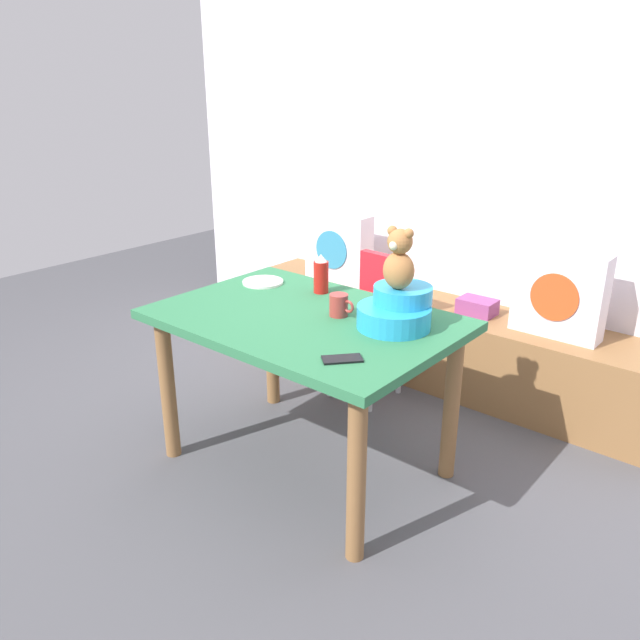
{
  "coord_description": "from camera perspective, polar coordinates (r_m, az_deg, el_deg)",
  "views": [
    {
      "loc": [
        1.67,
        -1.89,
        1.7
      ],
      "look_at": [
        0.0,
        0.1,
        0.69
      ],
      "focal_mm": 35.63,
      "sensor_mm": 36.0,
      "label": 1
    }
  ],
  "objects": [
    {
      "name": "teddy_bear",
      "position": [
        2.51,
        7.11,
        5.36
      ],
      "size": [
        0.13,
        0.12,
        0.25
      ],
      "color": "#A96F3C",
      "rests_on": "infant_seat_teal"
    },
    {
      "name": "pillow_floral_right",
      "position": [
        3.37,
        20.73,
        2.22
      ],
      "size": [
        0.44,
        0.15,
        0.44
      ],
      "color": "silver",
      "rests_on": "window_bench"
    },
    {
      "name": "coffee_mug",
      "position": [
        2.68,
        1.74,
        1.34
      ],
      "size": [
        0.12,
        0.08,
        0.09
      ],
      "color": "#9E332D",
      "rests_on": "dining_table"
    },
    {
      "name": "pillow_floral_left",
      "position": [
        4.02,
        1.68,
        6.51
      ],
      "size": [
        0.44,
        0.15,
        0.44
      ],
      "color": "silver",
      "rests_on": "window_bench"
    },
    {
      "name": "dinner_plate_near",
      "position": [
        3.13,
        -5.15,
        3.42
      ],
      "size": [
        0.2,
        0.2,
        0.01
      ],
      "primitive_type": "cylinder",
      "color": "white",
      "rests_on": "dining_table"
    },
    {
      "name": "book_stack",
      "position": [
        3.6,
        13.93,
        1.18
      ],
      "size": [
        0.2,
        0.14,
        0.09
      ],
      "primitive_type": "cube",
      "color": "#8A3E7B",
      "rests_on": "window_bench"
    },
    {
      "name": "ground_plane",
      "position": [
        3.04,
        -1.24,
        -12.76
      ],
      "size": [
        8.0,
        8.0,
        0.0
      ],
      "primitive_type": "plane",
      "color": "#4C4C51"
    },
    {
      "name": "ketchup_bottle",
      "position": [
        2.96,
        0.09,
        4.1
      ],
      "size": [
        0.07,
        0.07,
        0.18
      ],
      "color": "red",
      "rests_on": "dining_table"
    },
    {
      "name": "back_wall",
      "position": [
        3.76,
        13.81,
        14.53
      ],
      "size": [
        4.4,
        0.1,
        2.6
      ],
      "primitive_type": "cube",
      "color": "silver",
      "rests_on": "ground_plane"
    },
    {
      "name": "infant_seat_teal",
      "position": [
        2.58,
        6.91,
        0.95
      ],
      "size": [
        0.3,
        0.33,
        0.16
      ],
      "color": "#2499D1",
      "rests_on": "dining_table"
    },
    {
      "name": "window_bench",
      "position": [
        3.79,
        10.57,
        -1.95
      ],
      "size": [
        2.6,
        0.44,
        0.46
      ],
      "primitive_type": "cube",
      "color": "olive",
      "rests_on": "ground_plane"
    },
    {
      "name": "dining_table",
      "position": [
        2.74,
        -1.34,
        -1.71
      ],
      "size": [
        1.26,
        0.87,
        0.74
      ],
      "color": "#2D7247",
      "rests_on": "ground_plane"
    },
    {
      "name": "cell_phone",
      "position": [
        2.28,
        2.0,
        -3.52
      ],
      "size": [
        0.15,
        0.15,
        0.01
      ],
      "primitive_type": "cube",
      "rotation": [
        0.0,
        0.0,
        2.43
      ],
      "color": "black",
      "rests_on": "dining_table"
    },
    {
      "name": "highchair",
      "position": [
        3.44,
        4.32,
        1.15
      ],
      "size": [
        0.34,
        0.47,
        0.79
      ],
      "color": "red",
      "rests_on": "ground_plane"
    }
  ]
}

